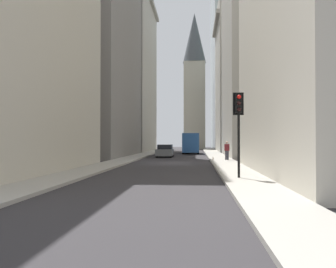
{
  "coord_description": "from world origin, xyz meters",
  "views": [
    {
      "loc": [
        -29.99,
        -2.16,
        1.97
      ],
      "look_at": [
        9.1,
        0.93,
        2.59
      ],
      "focal_mm": 38.35,
      "sensor_mm": 36.0,
      "label": 1
    }
  ],
  "objects_px": {
    "hatchback_grey": "(165,151)",
    "traffic_light_foreground": "(239,115)",
    "delivery_truck": "(191,143)",
    "discarded_bottle": "(213,159)",
    "pedestrian": "(227,150)"
  },
  "relations": [
    {
      "from": "hatchback_grey",
      "to": "discarded_bottle",
      "type": "height_order",
      "value": "hatchback_grey"
    },
    {
      "from": "traffic_light_foreground",
      "to": "hatchback_grey",
      "type": "bearing_deg",
      "value": 13.63
    },
    {
      "from": "pedestrian",
      "to": "discarded_bottle",
      "type": "xyz_separation_m",
      "value": [
        -0.29,
        1.26,
        -0.81
      ]
    },
    {
      "from": "hatchback_grey",
      "to": "discarded_bottle",
      "type": "bearing_deg",
      "value": -147.62
    },
    {
      "from": "hatchback_grey",
      "to": "traffic_light_foreground",
      "type": "xyz_separation_m",
      "value": [
        -23.11,
        -5.6,
        2.51
      ]
    },
    {
      "from": "delivery_truck",
      "to": "hatchback_grey",
      "type": "xyz_separation_m",
      "value": [
        -10.04,
        2.8,
        -0.8
      ]
    },
    {
      "from": "traffic_light_foreground",
      "to": "discarded_bottle",
      "type": "xyz_separation_m",
      "value": [
        15.12,
        0.54,
        -2.92
      ]
    },
    {
      "from": "pedestrian",
      "to": "delivery_truck",
      "type": "bearing_deg",
      "value": 11.25
    },
    {
      "from": "traffic_light_foreground",
      "to": "pedestrian",
      "type": "distance_m",
      "value": 15.57
    },
    {
      "from": "pedestrian",
      "to": "discarded_bottle",
      "type": "distance_m",
      "value": 1.53
    },
    {
      "from": "delivery_truck",
      "to": "discarded_bottle",
      "type": "bearing_deg",
      "value": -172.83
    },
    {
      "from": "traffic_light_foreground",
      "to": "pedestrian",
      "type": "relative_size",
      "value": 2.45
    },
    {
      "from": "hatchback_grey",
      "to": "traffic_light_foreground",
      "type": "height_order",
      "value": "traffic_light_foreground"
    },
    {
      "from": "hatchback_grey",
      "to": "delivery_truck",
      "type": "bearing_deg",
      "value": -15.58
    },
    {
      "from": "pedestrian",
      "to": "discarded_bottle",
      "type": "bearing_deg",
      "value": 102.93
    }
  ]
}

